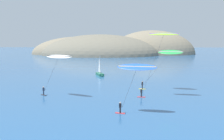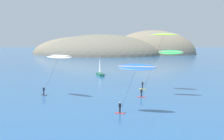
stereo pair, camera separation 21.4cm
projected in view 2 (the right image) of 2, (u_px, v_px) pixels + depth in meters
name	position (u px, v px, depth m)	size (l,w,h in m)	color
headland_island	(114.00, 54.00, 186.19)	(109.45, 59.13, 31.89)	#7A705B
sailboat_near	(100.00, 73.00, 81.59)	(2.85, 5.90, 5.70)	#23664C
kitesurfer_green	(169.00, 55.00, 57.60)	(9.02, 3.39, 8.54)	yellow
kitesurfer_blue	(135.00, 70.00, 39.63)	(6.02, 2.40, 7.34)	red
kitesurfer_white	(58.00, 59.00, 51.16)	(7.08, 4.44, 7.93)	#2D2D33
kitesurfer_lime	(162.00, 39.00, 50.00)	(7.35, 2.20, 11.91)	red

